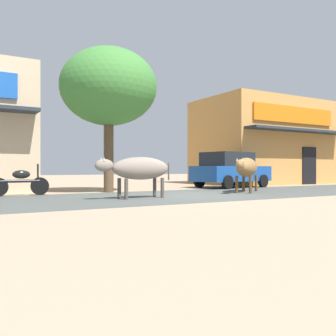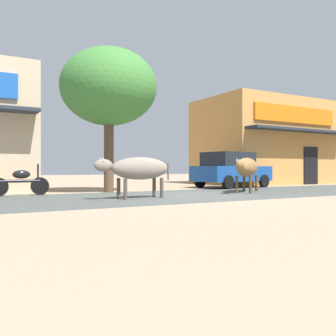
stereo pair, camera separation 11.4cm
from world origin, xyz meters
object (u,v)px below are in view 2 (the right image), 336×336
at_px(parked_hatchback_car, 231,170).
at_px(cow_near_brown, 138,169).
at_px(cow_far_dark, 247,168).
at_px(pedestrian_by_shop, 258,167).
at_px(parked_motorcycle, 21,181).
at_px(roadside_tree, 109,88).

height_order(parked_hatchback_car, cow_near_brown, parked_hatchback_car).
height_order(cow_near_brown, cow_far_dark, cow_far_dark).
distance_m(parked_hatchback_car, pedestrian_by_shop, 2.81).
height_order(parked_motorcycle, pedestrian_by_shop, pedestrian_by_shop).
bearing_deg(parked_hatchback_car, cow_near_brown, -151.07).
xyz_separation_m(parked_hatchback_car, pedestrian_by_shop, (2.62, 1.02, 0.13)).
xyz_separation_m(parked_motorcycle, cow_far_dark, (7.66, -2.37, 0.46)).
bearing_deg(parked_motorcycle, pedestrian_by_shop, 7.85).
distance_m(roadside_tree, cow_near_brown, 4.42).
bearing_deg(roadside_tree, pedestrian_by_shop, 9.08).
relative_size(roadside_tree, parked_motorcycle, 2.90).
distance_m(roadside_tree, parked_motorcycle, 4.71).
relative_size(parked_motorcycle, cow_near_brown, 0.74).
bearing_deg(pedestrian_by_shop, parked_hatchback_car, -158.73).
relative_size(cow_near_brown, cow_far_dark, 1.03).
xyz_separation_m(parked_hatchback_car, cow_near_brown, (-6.43, -3.56, 0.04)).
relative_size(parked_hatchback_car, cow_near_brown, 1.63).
distance_m(roadside_tree, pedestrian_by_shop, 9.39).
distance_m(parked_motorcycle, cow_near_brown, 4.15).
bearing_deg(cow_far_dark, parked_motorcycle, 162.83).
relative_size(roadside_tree, pedestrian_by_shop, 3.29).
bearing_deg(pedestrian_by_shop, parked_motorcycle, -172.15).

